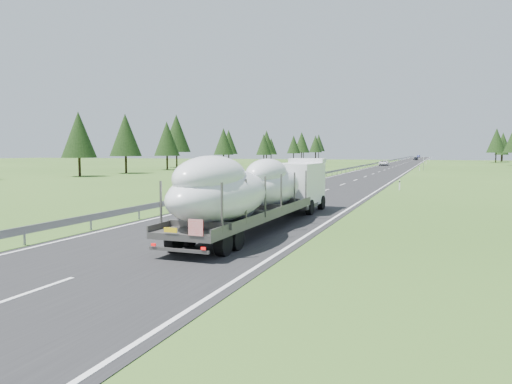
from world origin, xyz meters
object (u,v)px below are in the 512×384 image
(distant_car_dark, at_px, (416,158))
(distant_car_blue, at_px, (418,156))
(highway_sign, at_px, (424,161))
(distant_van, at_px, (384,163))
(boat_truck, at_px, (258,188))

(distant_car_dark, bearing_deg, distant_car_blue, 96.59)
(highway_sign, relative_size, distant_car_blue, 0.60)
(distant_van, bearing_deg, distant_car_blue, 85.02)
(highway_sign, height_order, distant_van, highway_sign)
(distant_van, height_order, distant_car_dark, distant_van)
(highway_sign, relative_size, boat_truck, 0.15)
(highway_sign, xyz_separation_m, distant_car_dark, (-6.27, 114.76, -1.13))
(boat_truck, height_order, distant_car_blue, boat_truck)
(boat_truck, distance_m, distant_car_dark, 191.81)
(boat_truck, bearing_deg, distant_car_dark, 90.31)
(distant_car_dark, height_order, distant_car_blue, distant_car_blue)
(distant_van, distance_m, distant_car_blue, 166.04)
(boat_truck, relative_size, distant_car_dark, 4.42)
(boat_truck, bearing_deg, distant_car_blue, 90.65)
(distant_car_dark, distance_m, distant_car_blue, 82.66)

